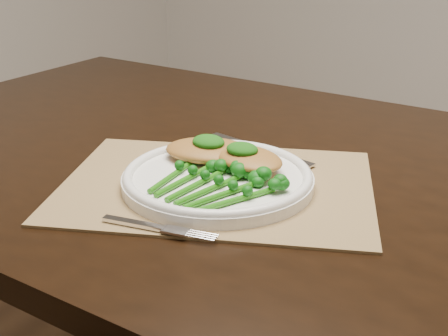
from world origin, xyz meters
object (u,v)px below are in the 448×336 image
Objects in this scene: placemat at (217,185)px; dinner_plate at (218,178)px; broccolini_bundle at (203,187)px; chicken_fillet_left at (209,150)px.

placemat is 0.02m from dinner_plate.
broccolini_bundle reaches higher than dinner_plate.
dinner_plate is 0.07m from chicken_fillet_left.
broccolini_bundle is at bearing -78.95° from chicken_fillet_left.
chicken_fillet_left reaches higher than broccolini_bundle.
placemat is 2.50× the size of broccolini_bundle.
chicken_fillet_left is 0.76× the size of broccolini_bundle.
dinner_plate is (0.00, -0.00, 0.01)m from placemat.
dinner_plate is at bearing -64.10° from chicken_fillet_left.
placemat is 3.28× the size of chicken_fillet_left.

